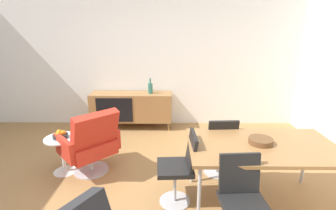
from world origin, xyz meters
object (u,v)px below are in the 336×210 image
(sideboard, at_px, (132,107))
(wooden_bowl_on_table, at_px, (261,141))
(dining_table, at_px, (262,148))
(lounge_chair_red, at_px, (91,142))
(side_table_round, at_px, (62,151))
(dining_chair_front_left, at_px, (242,199))
(fruit_bowl, at_px, (60,135))
(vase_cobalt, at_px, (150,88))
(dining_chair_near_window, at_px, (180,166))
(dining_chair_back_left, at_px, (220,144))

(sideboard, relative_size, wooden_bowl_on_table, 6.15)
(dining_table, distance_m, lounge_chair_red, 2.18)
(side_table_round, bearing_deg, dining_chair_front_left, -28.97)
(sideboard, distance_m, fruit_bowl, 1.81)
(dining_table, xyz_separation_m, wooden_bowl_on_table, (-0.02, 0.03, 0.07))
(vase_cobalt, distance_m, dining_chair_near_window, 2.37)
(dining_chair_back_left, height_order, side_table_round, dining_chair_back_left)
(wooden_bowl_on_table, xyz_separation_m, dining_chair_back_left, (-0.33, 0.53, -0.30))
(wooden_bowl_on_table, bearing_deg, dining_chair_front_left, -119.97)
(lounge_chair_red, bearing_deg, side_table_round, 176.34)
(sideboard, bearing_deg, side_table_round, -113.24)
(sideboard, distance_m, dining_chair_front_left, 3.19)
(dining_chair_back_left, height_order, fruit_bowl, dining_chair_back_left)
(lounge_chair_red, height_order, fruit_bowl, lounge_chair_red)
(sideboard, height_order, dining_chair_front_left, dining_chair_front_left)
(dining_chair_back_left, bearing_deg, sideboard, 129.70)
(wooden_bowl_on_table, xyz_separation_m, fruit_bowl, (-2.48, 0.60, -0.21))
(dining_chair_front_left, height_order, lounge_chair_red, lounge_chair_red)
(dining_chair_near_window, bearing_deg, dining_table, -0.21)
(dining_table, relative_size, fruit_bowl, 8.00)
(dining_chair_front_left, bearing_deg, lounge_chair_red, 146.15)
(wooden_bowl_on_table, xyz_separation_m, lounge_chair_red, (-2.07, 0.58, -0.30))
(dining_chair_back_left, distance_m, fruit_bowl, 2.16)
(dining_chair_back_left, distance_m, dining_chair_near_window, 0.78)
(sideboard, relative_size, fruit_bowl, 8.00)
(wooden_bowl_on_table, bearing_deg, dining_chair_near_window, -178.46)
(dining_chair_near_window, relative_size, lounge_chair_red, 0.90)
(sideboard, distance_m, dining_table, 2.92)
(wooden_bowl_on_table, height_order, dining_chair_front_left, dining_chair_front_left)
(dining_chair_back_left, xyz_separation_m, dining_chair_front_left, (-0.01, -1.12, 0.00))
(dining_chair_front_left, bearing_deg, dining_chair_back_left, 89.58)
(lounge_chair_red, bearing_deg, sideboard, 79.92)
(dining_chair_front_left, xyz_separation_m, fruit_bowl, (-2.15, 1.19, 0.09))
(sideboard, relative_size, lounge_chair_red, 1.69)
(sideboard, bearing_deg, dining_table, -52.09)
(sideboard, distance_m, wooden_bowl_on_table, 2.89)
(sideboard, relative_size, dining_chair_front_left, 1.87)
(dining_table, distance_m, dining_chair_back_left, 0.70)
(wooden_bowl_on_table, height_order, dining_chair_near_window, dining_chair_near_window)
(vase_cobalt, height_order, side_table_round, vase_cobalt)
(dining_table, bearing_deg, lounge_chair_red, 163.89)
(dining_chair_front_left, bearing_deg, dining_table, 57.63)
(vase_cobalt, distance_m, dining_chair_front_left, 3.06)
(wooden_bowl_on_table, height_order, fruit_bowl, wooden_bowl_on_table)
(sideboard, height_order, dining_table, dining_table)
(sideboard, height_order, side_table_round, sideboard)
(sideboard, relative_size, dining_table, 1.00)
(vase_cobalt, distance_m, wooden_bowl_on_table, 2.66)
(dining_chair_near_window, relative_size, side_table_round, 1.65)
(dining_chair_near_window, relative_size, fruit_bowl, 4.28)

